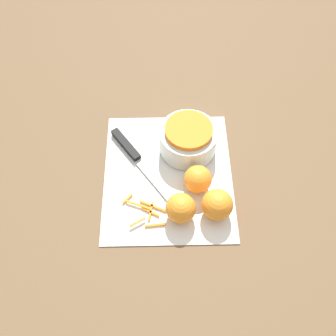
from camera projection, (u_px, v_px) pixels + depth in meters
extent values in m
plane|color=brown|center=(168.00, 176.00, 1.01)|extent=(4.00, 4.00, 0.00)
cube|color=silver|center=(168.00, 175.00, 1.01)|extent=(0.38, 0.33, 0.01)
cylinder|color=silver|center=(188.00, 140.00, 1.02)|extent=(0.15, 0.15, 0.07)
cylinder|color=orange|center=(189.00, 130.00, 0.99)|extent=(0.12, 0.12, 0.02)
cube|color=black|center=(126.00, 144.00, 1.04)|extent=(0.11, 0.08, 0.02)
cube|color=#B2B2B7|center=(155.00, 180.00, 0.99)|extent=(0.13, 0.10, 0.00)
sphere|color=orange|center=(198.00, 179.00, 0.96)|extent=(0.07, 0.07, 0.07)
sphere|color=orange|center=(217.00, 205.00, 0.91)|extent=(0.07, 0.07, 0.07)
sphere|color=orange|center=(181.00, 208.00, 0.91)|extent=(0.07, 0.07, 0.07)
cube|color=orange|center=(155.00, 225.00, 0.93)|extent=(0.01, 0.05, 0.00)
cube|color=orange|center=(127.00, 199.00, 0.96)|extent=(0.03, 0.03, 0.00)
cube|color=orange|center=(150.00, 212.00, 0.94)|extent=(0.03, 0.04, 0.00)
cube|color=orange|center=(151.00, 211.00, 0.95)|extent=(0.05, 0.01, 0.00)
cube|color=orange|center=(138.00, 205.00, 0.95)|extent=(0.03, 0.06, 0.00)
cube|color=orange|center=(153.00, 206.00, 0.95)|extent=(0.03, 0.07, 0.00)
cube|color=orange|center=(137.00, 222.00, 0.92)|extent=(0.02, 0.04, 0.00)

